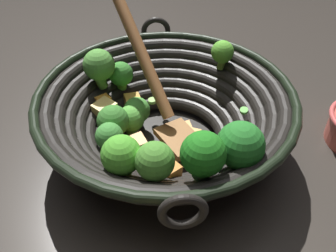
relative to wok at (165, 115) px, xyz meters
name	(u,v)px	position (x,y,z in m)	size (l,w,h in m)	color
ground_plane	(166,148)	(0.00, 0.00, -0.07)	(4.00, 4.00, 0.00)	#332D28
wok	(165,115)	(0.00, 0.00, 0.00)	(0.41, 0.38, 0.26)	black
garlic_bulb	(134,59)	(0.24, -0.09, -0.05)	(0.04, 0.04, 0.04)	silver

